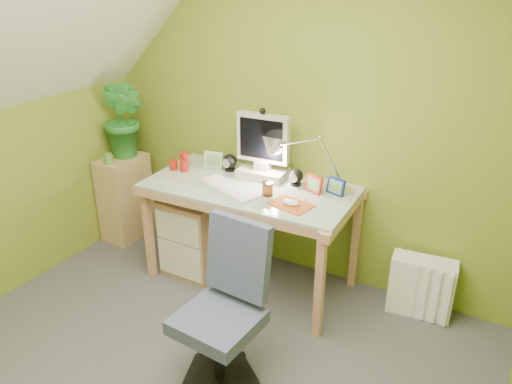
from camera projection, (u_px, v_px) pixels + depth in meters
The scene contains 19 objects.
wall_back at pixel (299, 115), 3.46m from camera, with size 3.20×0.01×2.40m, color olive.
desk at pixel (250, 234), 3.59m from camera, with size 1.44×0.72×0.77m, color tan, non-canonical shape.
monitor at pixel (263, 145), 3.47m from camera, with size 0.35×0.20×0.48m, color #BBB6A8, non-canonical shape.
speaker_left at pixel (230, 162), 3.65m from camera, with size 0.11×0.11×0.13m, color black, non-canonical shape.
speaker_right at pixel (296, 177), 3.41m from camera, with size 0.10×0.10×0.12m, color black, non-canonical shape.
keyboard at pixel (229, 189), 3.35m from camera, with size 0.48×0.15×0.02m, color white.
mousepad at pixel (291, 205), 3.14m from camera, with size 0.26×0.18×0.01m, color #B64D1C.
mouse at pixel (291, 202), 3.14m from camera, with size 0.11×0.07×0.04m, color white.
amber_tumbler at pixel (268, 189), 3.26m from camera, with size 0.07×0.07×0.09m, color brown.
candle_cluster at pixel (181, 162), 3.69m from camera, with size 0.15×0.13×0.11m, color #B21C0F, non-canonical shape.
photo_frame_red at pixel (314, 184), 3.31m from camera, with size 0.14×0.02×0.12m, color red.
photo_frame_blue at pixel (336, 186), 3.27m from camera, with size 0.13×0.02×0.11m, color navy.
photo_frame_green at pixel (213, 160), 3.69m from camera, with size 0.15×0.02×0.13m, color #A1C688.
desk_lamp at pixel (323, 151), 3.25m from camera, with size 0.52×0.22×0.55m, color #A8A8AC, non-canonical shape.
side_ledge at pixel (125, 197), 4.23m from camera, with size 0.27×0.41×0.71m, color tan.
potted_plant at pixel (124, 119), 3.97m from camera, with size 0.35×0.29×0.64m, color #297C2E.
green_cup at pixel (108, 159), 3.93m from camera, with size 0.07×0.07×0.09m, color #5C963E.
task_chair at pixel (217, 321), 2.65m from camera, with size 0.47×0.47×0.85m, color #3D4565, non-canonical shape.
radiator at pixel (421, 286), 3.31m from camera, with size 0.41×0.16×0.41m, color white.
Camera 1 is at (1.43, -1.47, 2.14)m, focal length 35.00 mm.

